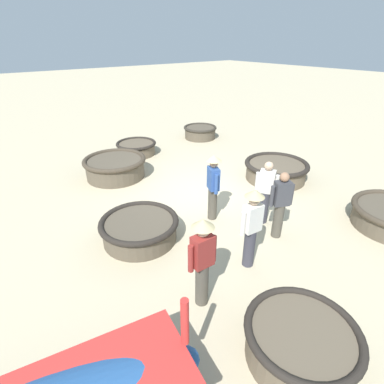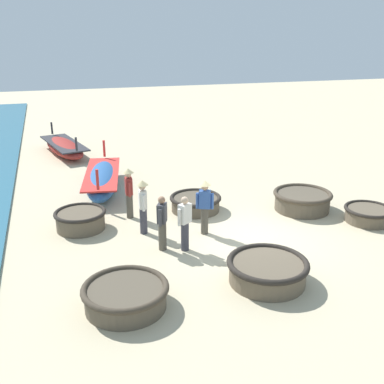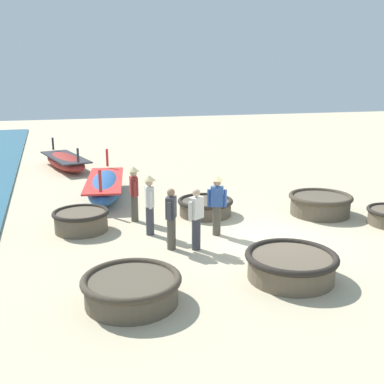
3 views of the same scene
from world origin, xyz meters
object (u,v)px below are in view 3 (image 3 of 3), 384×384
Objects in this scene: coracle_weathered at (205,206)px; fisherman_crouching at (196,218)px; coracle_far_left at (291,265)px; fisherman_with_hat at (217,201)px; coracle_front_right at (320,204)px; fisherman_by_coracle at (150,201)px; long_boat_green_hull at (65,161)px; fisherman_standing_right at (134,190)px; coracle_front_left at (132,288)px; long_boat_red_hull at (105,186)px; coracle_tilted at (81,220)px; fisherman_hauling at (171,217)px.

fisherman_crouching is (-1.21, -2.71, 0.55)m from coracle_weathered.
coracle_far_left is 1.26× the size of fisherman_crouching.
fisherman_with_hat is at bearing -100.06° from coracle_weathered.
coracle_front_right is 5.56m from fisherman_by_coracle.
long_boat_green_hull is 2.86× the size of fisherman_standing_right.
fisherman_standing_right is (-5.70, 1.12, 0.61)m from coracle_front_right.
coracle_front_left is 14.13m from long_boat_green_hull.
coracle_front_left is at bearing -133.22° from fisherman_with_hat.
fisherman_standing_right is at bearing 97.33° from fisherman_by_coracle.
coracle_front_right is 1.03× the size of coracle_front_left.
long_boat_red_hull is 2.91× the size of fisherman_standing_right.
fisherman_crouching is (-0.88, -0.86, -0.12)m from fisherman_with_hat.
fisherman_with_hat is at bearing -45.16° from fisherman_standing_right.
coracle_tilted is 1.78m from fisherman_standing_right.
coracle_far_left is (-3.30, -3.91, -0.03)m from coracle_front_right.
long_boat_red_hull reaches higher than coracle_front_right.
fisherman_with_hat reaches higher than fisherman_hauling.
coracle_front_right is 0.41× the size of long_boat_red_hull.
fisherman_by_coracle is (0.17, -1.33, 0.00)m from fisherman_standing_right.
coracle_tilted is 0.95× the size of fisherman_by_coracle.
long_boat_green_hull is at bearing 125.55° from coracle_front_right.
fisherman_by_coracle reaches higher than coracle_front_left.
long_boat_green_hull is (-4.00, 14.11, 0.04)m from coracle_far_left.
fisherman_by_coracle is at bearing -81.69° from long_boat_red_hull.
fisherman_hauling is at bearing 59.29° from coracle_front_left.
fisherman_hauling is at bearing -80.09° from long_boat_green_hull.
fisherman_hauling is at bearing 128.58° from coracle_far_left.
fisherman_hauling is at bearing -80.81° from long_boat_red_hull.
fisherman_standing_right is 2.96m from fisherman_crouching.
long_boat_green_hull is at bearing 100.60° from long_boat_red_hull.
coracle_tilted is 9.52m from long_boat_green_hull.
fisherman_with_hat is (-0.50, 3.11, 0.64)m from coracle_far_left.
fisherman_crouching is (-1.38, 2.24, 0.52)m from coracle_far_left.
coracle_tilted is 6.09m from coracle_far_left.
fisherman_crouching is (1.02, -2.78, -0.12)m from fisherman_standing_right.
fisherman_hauling reaches higher than long_boat_green_hull.
fisherman_standing_right reaches higher than fisherman_crouching.
fisherman_crouching is (2.62, -2.35, 0.52)m from coracle_tilted.
coracle_front_left reaches higher than coracle_weathered.
fisherman_standing_right reaches higher than coracle_front_right.
long_boat_red_hull is at bearing 109.49° from coracle_far_left.
fisherman_hauling is (-1.96, 2.46, 0.52)m from coracle_far_left.
coracle_tilted is at bearing 133.79° from fisherman_hauling.
coracle_front_left is 5.17m from fisherman_standing_right.
coracle_tilted is 0.33× the size of long_boat_red_hull.
fisherman_crouching is (2.62, -11.87, 0.47)m from long_boat_green_hull.
fisherman_by_coracle is (1.20, 3.69, 0.66)m from coracle_front_left.
fisherman_crouching reaches higher than long_boat_green_hull.
coracle_front_left is 0.40× the size of long_boat_green_hull.
fisherman_standing_right is (1.60, -9.09, 0.59)m from long_boat_green_hull.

